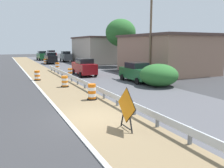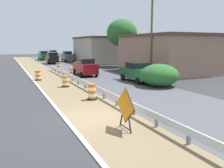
{
  "view_description": "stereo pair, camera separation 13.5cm",
  "coord_description": "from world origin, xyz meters",
  "px_view_note": "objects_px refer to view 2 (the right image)",
  "views": [
    {
      "loc": [
        -4.02,
        -10.94,
        3.81
      ],
      "look_at": [
        2.73,
        3.29,
        1.07
      ],
      "focal_mm": 37.28,
      "sensor_mm": 36.0,
      "label": 1
    },
    {
      "loc": [
        -3.9,
        -10.99,
        3.81
      ],
      "look_at": [
        2.73,
        3.29,
        1.07
      ],
      "focal_mm": 37.28,
      "sensor_mm": 36.0,
      "label": 2
    }
  ],
  "objects_px": {
    "traffic_barrel_farther": "(59,67)",
    "car_mid_far_lane": "(138,72)",
    "traffic_barrel_nearest": "(92,93)",
    "traffic_barrel_close": "(65,82)",
    "traffic_barrel_far": "(38,76)",
    "car_lead_near_lane": "(85,67)",
    "car_distant_a": "(67,56)",
    "warning_sign_diamond": "(125,107)",
    "traffic_barrel_mid": "(71,73)",
    "car_trailing_near_lane": "(53,54)",
    "car_lead_far_lane": "(52,58)",
    "traffic_barrel_farthest": "(47,62)",
    "car_trailing_far_lane": "(44,56)",
    "utility_pole_near": "(151,35)"
  },
  "relations": [
    {
      "from": "car_lead_far_lane",
      "to": "traffic_barrel_far",
      "type": "bearing_deg",
      "value": 167.33
    },
    {
      "from": "traffic_barrel_far",
      "to": "car_trailing_far_lane",
      "type": "relative_size",
      "value": 0.22
    },
    {
      "from": "traffic_barrel_close",
      "to": "car_mid_far_lane",
      "type": "xyz_separation_m",
      "value": [
        7.39,
        -0.21,
        0.53
      ]
    },
    {
      "from": "traffic_barrel_farthest",
      "to": "utility_pole_near",
      "type": "xyz_separation_m",
      "value": [
        7.95,
        -22.31,
        4.31
      ]
    },
    {
      "from": "car_distant_a",
      "to": "traffic_barrel_close",
      "type": "bearing_deg",
      "value": -13.05
    },
    {
      "from": "traffic_barrel_close",
      "to": "car_mid_far_lane",
      "type": "distance_m",
      "value": 7.42
    },
    {
      "from": "traffic_barrel_close",
      "to": "car_lead_near_lane",
      "type": "height_order",
      "value": "car_lead_near_lane"
    },
    {
      "from": "car_lead_near_lane",
      "to": "car_distant_a",
      "type": "bearing_deg",
      "value": -7.38
    },
    {
      "from": "car_distant_a",
      "to": "warning_sign_diamond",
      "type": "bearing_deg",
      "value": -9.18
    },
    {
      "from": "traffic_barrel_mid",
      "to": "traffic_barrel_far",
      "type": "distance_m",
      "value": 4.05
    },
    {
      "from": "car_trailing_near_lane",
      "to": "car_lead_far_lane",
      "type": "distance_m",
      "value": 18.83
    },
    {
      "from": "traffic_barrel_close",
      "to": "car_trailing_near_lane",
      "type": "distance_m",
      "value": 44.23
    },
    {
      "from": "traffic_barrel_farther",
      "to": "car_mid_far_lane",
      "type": "distance_m",
      "value": 14.77
    },
    {
      "from": "traffic_barrel_far",
      "to": "traffic_barrel_farthest",
      "type": "bearing_deg",
      "value": 78.06
    },
    {
      "from": "car_lead_near_lane",
      "to": "car_distant_a",
      "type": "relative_size",
      "value": 1.14
    },
    {
      "from": "traffic_barrel_mid",
      "to": "car_trailing_near_lane",
      "type": "distance_m",
      "value": 37.82
    },
    {
      "from": "traffic_barrel_far",
      "to": "car_trailing_near_lane",
      "type": "xyz_separation_m",
      "value": [
        8.95,
        38.72,
        0.56
      ]
    },
    {
      "from": "utility_pole_near",
      "to": "traffic_barrel_farthest",
      "type": "bearing_deg",
      "value": 109.62
    },
    {
      "from": "traffic_barrel_close",
      "to": "traffic_barrel_farther",
      "type": "distance_m",
      "value": 13.86
    },
    {
      "from": "traffic_barrel_nearest",
      "to": "traffic_barrel_mid",
      "type": "distance_m",
      "value": 11.79
    },
    {
      "from": "traffic_barrel_nearest",
      "to": "traffic_barrel_farthest",
      "type": "distance_m",
      "value": 29.84
    },
    {
      "from": "traffic_barrel_far",
      "to": "car_lead_far_lane",
      "type": "xyz_separation_m",
      "value": [
        5.28,
        20.26,
        0.61
      ]
    },
    {
      "from": "traffic_barrel_mid",
      "to": "car_trailing_far_lane",
      "type": "distance_m",
      "value": 29.81
    },
    {
      "from": "traffic_barrel_nearest",
      "to": "car_lead_far_lane",
      "type": "distance_m",
      "value": 30.84
    },
    {
      "from": "car_lead_near_lane",
      "to": "warning_sign_diamond",
      "type": "bearing_deg",
      "value": 168.67
    },
    {
      "from": "car_trailing_far_lane",
      "to": "car_distant_a",
      "type": "bearing_deg",
      "value": -151.4
    },
    {
      "from": "car_trailing_near_lane",
      "to": "car_distant_a",
      "type": "bearing_deg",
      "value": -0.12
    },
    {
      "from": "warning_sign_diamond",
      "to": "traffic_barrel_farther",
      "type": "distance_m",
      "value": 25.29
    },
    {
      "from": "traffic_barrel_far",
      "to": "car_lead_near_lane",
      "type": "bearing_deg",
      "value": 15.75
    },
    {
      "from": "warning_sign_diamond",
      "to": "car_trailing_near_lane",
      "type": "height_order",
      "value": "car_trailing_near_lane"
    },
    {
      "from": "traffic_barrel_far",
      "to": "car_mid_far_lane",
      "type": "bearing_deg",
      "value": -29.38
    },
    {
      "from": "warning_sign_diamond",
      "to": "traffic_barrel_far",
      "type": "height_order",
      "value": "warning_sign_diamond"
    },
    {
      "from": "traffic_barrel_nearest",
      "to": "traffic_barrel_close",
      "type": "relative_size",
      "value": 1.11
    },
    {
      "from": "utility_pole_near",
      "to": "car_lead_near_lane",
      "type": "bearing_deg",
      "value": 144.33
    },
    {
      "from": "car_mid_far_lane",
      "to": "car_trailing_far_lane",
      "type": "distance_m",
      "value": 36.32
    },
    {
      "from": "traffic_barrel_farthest",
      "to": "car_trailing_near_lane",
      "type": "xyz_separation_m",
      "value": [
        4.86,
        19.36,
        0.57
      ]
    },
    {
      "from": "car_lead_near_lane",
      "to": "utility_pole_near",
      "type": "distance_m",
      "value": 8.66
    },
    {
      "from": "traffic_barrel_farther",
      "to": "car_lead_near_lane",
      "type": "height_order",
      "value": "car_lead_near_lane"
    },
    {
      "from": "car_lead_far_lane",
      "to": "car_distant_a",
      "type": "bearing_deg",
      "value": -43.65
    },
    {
      "from": "traffic_barrel_mid",
      "to": "car_lead_far_lane",
      "type": "xyz_separation_m",
      "value": [
        1.43,
        19.01,
        0.64
      ]
    },
    {
      "from": "warning_sign_diamond",
      "to": "car_distant_a",
      "type": "relative_size",
      "value": 0.46
    },
    {
      "from": "traffic_barrel_close",
      "to": "traffic_barrel_far",
      "type": "distance_m",
      "value": 5.18
    },
    {
      "from": "car_distant_a",
      "to": "utility_pole_near",
      "type": "bearing_deg",
      "value": 7.45
    },
    {
      "from": "traffic_barrel_close",
      "to": "traffic_barrel_farther",
      "type": "relative_size",
      "value": 0.92
    },
    {
      "from": "traffic_barrel_mid",
      "to": "car_distant_a",
      "type": "bearing_deg",
      "value": 76.77
    },
    {
      "from": "traffic_barrel_far",
      "to": "car_lead_near_lane",
      "type": "xyz_separation_m",
      "value": [
        5.69,
        1.61,
        0.56
      ]
    },
    {
      "from": "car_mid_far_lane",
      "to": "car_lead_far_lane",
      "type": "bearing_deg",
      "value": -172.87
    },
    {
      "from": "utility_pole_near",
      "to": "traffic_barrel_mid",
      "type": "bearing_deg",
      "value": 152.84
    },
    {
      "from": "traffic_barrel_mid",
      "to": "car_lead_near_lane",
      "type": "bearing_deg",
      "value": 10.92
    },
    {
      "from": "traffic_barrel_farther",
      "to": "car_trailing_far_lane",
      "type": "bearing_deg",
      "value": 86.65
    }
  ]
}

